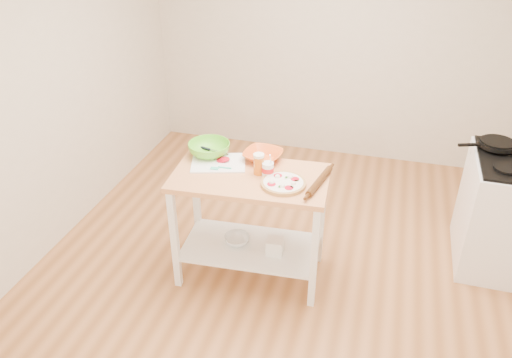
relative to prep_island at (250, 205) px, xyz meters
The scene contains 15 objects.
room_shell 0.75m from the prep_island, 13.53° to the left, with size 4.04×4.54×2.74m.
prep_island is the anchor object (origin of this frame).
gas_stove 2.05m from the prep_island, 19.94° to the left, with size 0.68×0.79×1.11m.
skillet 1.97m from the prep_island, 26.37° to the left, with size 0.44×0.29×0.03m.
pizza 0.38m from the prep_island, 14.33° to the right, with size 0.32×0.32×0.05m.
cutting_board 0.40m from the prep_island, 158.39° to the left, with size 0.47×0.40×0.04m.
spatula 0.36m from the prep_island, behind, with size 0.15×0.06×0.01m.
knife 0.56m from the prep_island, 146.11° to the left, with size 0.27×0.08×0.01m.
orange_bowl 0.39m from the prep_island, 84.28° to the left, with size 0.29×0.29×0.07m, color #DF5A1E.
green_bowl 0.55m from the prep_island, 150.41° to the left, with size 0.32×0.32×0.10m, color #5EC22A.
beer_pint 0.34m from the prep_island, 40.21° to the left, with size 0.08×0.08×0.16m.
yogurt_tub 0.33m from the prep_island, 14.96° to the left, with size 0.09×0.09×0.19m.
rolling_pin 0.57m from the prep_island, ahead, with size 0.05×0.05×0.40m, color #4F2C12.
shelf_glass_bowl 0.37m from the prep_island, behind, with size 0.20×0.20×0.06m, color silver.
shelf_bin 0.38m from the prep_island, ahead, with size 0.12×0.12×0.12m, color white.
Camera 1 is at (0.62, -3.05, 2.69)m, focal length 35.00 mm.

